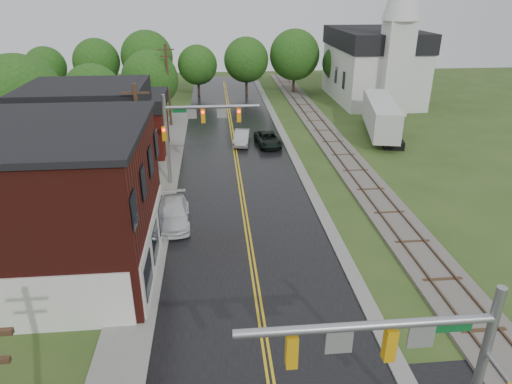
{
  "coord_description": "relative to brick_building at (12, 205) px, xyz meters",
  "views": [
    {
      "loc": [
        -1.85,
        -7.34,
        14.48
      ],
      "look_at": [
        0.41,
        16.96,
        3.5
      ],
      "focal_mm": 32.0,
      "sensor_mm": 36.0,
      "label": 1
    }
  ],
  "objects": [
    {
      "name": "semi_trailer",
      "position": [
        27.98,
        23.09,
        -1.91
      ],
      "size": [
        5.0,
        12.14,
        3.77
      ],
      "color": "black",
      "rests_on": "ground"
    },
    {
      "name": "railroad",
      "position": [
        22.48,
        20.0,
        -4.05
      ],
      "size": [
        3.2,
        80.0,
        0.3
      ],
      "color": "#59544C",
      "rests_on": "ground"
    },
    {
      "name": "traffic_signal_far",
      "position": [
        9.01,
        12.0,
        0.82
      ],
      "size": [
        7.34,
        0.43,
        7.2
      ],
      "color": "gray",
      "rests_on": "ground"
    },
    {
      "name": "tree_left_e",
      "position": [
        3.64,
        30.9,
        0.66
      ],
      "size": [
        6.4,
        6.4,
        8.16
      ],
      "color": "black",
      "rests_on": "ground"
    },
    {
      "name": "utility_pole_c",
      "position": [
        5.68,
        29.0,
        0.57
      ],
      "size": [
        1.8,
        0.28,
        9.0
      ],
      "color": "#382616",
      "rests_on": "ground"
    },
    {
      "name": "yellow_house",
      "position": [
        1.48,
        11.0,
        -0.95
      ],
      "size": [
        8.0,
        7.0,
        6.4
      ],
      "primitive_type": "cube",
      "color": "tan",
      "rests_on": "ground"
    },
    {
      "name": "traffic_signal_near",
      "position": [
        15.96,
        -13.0,
        0.82
      ],
      "size": [
        7.34,
        0.3,
        7.2
      ],
      "color": "gray",
      "rests_on": "ground"
    },
    {
      "name": "tree_left_b",
      "position": [
        -5.36,
        16.9,
        1.57
      ],
      "size": [
        7.6,
        7.6,
        9.69
      ],
      "color": "black",
      "rests_on": "ground"
    },
    {
      "name": "sidewalk_left",
      "position": [
        6.28,
        10.0,
        -4.15
      ],
      "size": [
        2.4,
        50.0,
        0.12
      ],
      "primitive_type": "cube",
      "color": "gray",
      "rests_on": "ground"
    },
    {
      "name": "curb_right",
      "position": [
        17.88,
        20.0,
        -4.15
      ],
      "size": [
        0.8,
        70.0,
        0.12
      ],
      "primitive_type": "cube",
      "color": "gray",
      "rests_on": "ground"
    },
    {
      "name": "suv_dark",
      "position": [
        15.84,
        20.91,
        -3.5
      ],
      "size": [
        2.61,
        4.85,
        1.29
      ],
      "primitive_type": "imported",
      "rotation": [
        0.0,
        0.0,
        0.1
      ],
      "color": "black",
      "rests_on": "ground"
    },
    {
      "name": "main_road",
      "position": [
        12.48,
        15.0,
        -4.15
      ],
      "size": [
        10.0,
        90.0,
        0.02
      ],
      "primitive_type": "cube",
      "color": "black",
      "rests_on": "ground"
    },
    {
      "name": "brick_building",
      "position": [
        0.0,
        0.0,
        0.0
      ],
      "size": [
        14.3,
        10.3,
        8.3
      ],
      "color": "#4D1610",
      "rests_on": "ground"
    },
    {
      "name": "pickup_white",
      "position": [
        7.68,
        5.1,
        -3.43
      ],
      "size": [
        2.37,
        5.13,
        1.45
      ],
      "primitive_type": "imported",
      "rotation": [
        0.0,
        0.0,
        0.07
      ],
      "color": "silver",
      "rests_on": "ground"
    },
    {
      "name": "utility_pole_b",
      "position": [
        5.68,
        7.0,
        0.57
      ],
      "size": [
        1.8,
        0.28,
        9.0
      ],
      "color": "#382616",
      "rests_on": "ground"
    },
    {
      "name": "tree_left_c",
      "position": [
        -1.36,
        24.9,
        0.36
      ],
      "size": [
        6.0,
        6.0,
        7.65
      ],
      "color": "black",
      "rests_on": "ground"
    },
    {
      "name": "darkred_building",
      "position": [
        2.48,
        20.0,
        -1.95
      ],
      "size": [
        7.0,
        6.0,
        4.4
      ],
      "primitive_type": "cube",
      "color": "#3F0F0C",
      "rests_on": "ground"
    },
    {
      "name": "church",
      "position": [
        32.48,
        38.74,
        1.68
      ],
      "size": [
        10.4,
        18.4,
        20.0
      ],
      "color": "silver",
      "rests_on": "ground"
    },
    {
      "name": "sedan_silver",
      "position": [
        13.28,
        21.62,
        -3.46
      ],
      "size": [
        2.02,
        4.35,
        1.38
      ],
      "primitive_type": "imported",
      "rotation": [
        0.0,
        0.0,
        -0.14
      ],
      "color": "#A3A3A7",
      "rests_on": "ground"
    }
  ]
}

